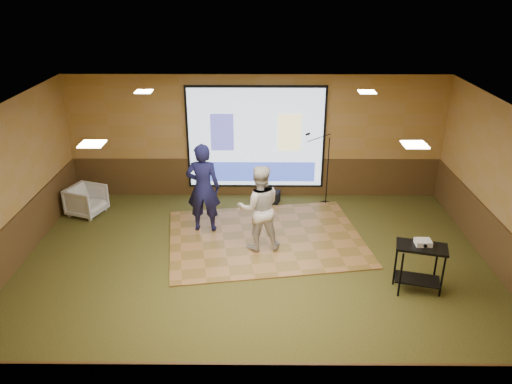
{
  "coord_description": "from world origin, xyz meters",
  "views": [
    {
      "loc": [
        0.09,
        -7.98,
        5.1
      ],
      "look_at": [
        0.02,
        0.69,
        1.3
      ],
      "focal_mm": 35.0,
      "sensor_mm": 36.0,
      "label": 1
    }
  ],
  "objects_px": {
    "dance_floor": "(266,238)",
    "banquet_chair": "(86,201)",
    "duffel_bag": "(270,197)",
    "mic_stand": "(324,185)",
    "player_right": "(259,208)",
    "av_table": "(420,260)",
    "projector_screen": "(256,139)",
    "projector": "(423,242)",
    "player_left": "(203,188)"
  },
  "relations": [
    {
      "from": "player_left",
      "to": "mic_stand",
      "type": "relative_size",
      "value": 1.08
    },
    {
      "from": "projector_screen",
      "to": "av_table",
      "type": "relative_size",
      "value": 3.74
    },
    {
      "from": "player_left",
      "to": "duffel_bag",
      "type": "height_order",
      "value": "player_left"
    },
    {
      "from": "dance_floor",
      "to": "player_right",
      "type": "relative_size",
      "value": 2.25
    },
    {
      "from": "projector_screen",
      "to": "player_left",
      "type": "relative_size",
      "value": 1.71
    },
    {
      "from": "projector_screen",
      "to": "projector",
      "type": "relative_size",
      "value": 12.52
    },
    {
      "from": "av_table",
      "to": "mic_stand",
      "type": "height_order",
      "value": "mic_stand"
    },
    {
      "from": "player_left",
      "to": "mic_stand",
      "type": "bearing_deg",
      "value": -150.87
    },
    {
      "from": "projector",
      "to": "duffel_bag",
      "type": "distance_m",
      "value": 4.49
    },
    {
      "from": "projector",
      "to": "av_table",
      "type": "bearing_deg",
      "value": -116.86
    },
    {
      "from": "duffel_bag",
      "to": "mic_stand",
      "type": "bearing_deg",
      "value": -5.29
    },
    {
      "from": "player_right",
      "to": "duffel_bag",
      "type": "distance_m",
      "value": 2.4
    },
    {
      "from": "banquet_chair",
      "to": "projector_screen",
      "type": "bearing_deg",
      "value": -54.5
    },
    {
      "from": "av_table",
      "to": "duffel_bag",
      "type": "height_order",
      "value": "av_table"
    },
    {
      "from": "player_left",
      "to": "av_table",
      "type": "relative_size",
      "value": 2.18
    },
    {
      "from": "projector_screen",
      "to": "banquet_chair",
      "type": "bearing_deg",
      "value": -164.5
    },
    {
      "from": "player_right",
      "to": "mic_stand",
      "type": "distance_m",
      "value": 2.68
    },
    {
      "from": "banquet_chair",
      "to": "av_table",
      "type": "bearing_deg",
      "value": -93.99
    },
    {
      "from": "player_left",
      "to": "banquet_chair",
      "type": "xyz_separation_m",
      "value": [
        -2.79,
        0.78,
        -0.66
      ]
    },
    {
      "from": "projector",
      "to": "mic_stand",
      "type": "relative_size",
      "value": 0.15
    },
    {
      "from": "av_table",
      "to": "banquet_chair",
      "type": "relative_size",
      "value": 1.19
    },
    {
      "from": "projector_screen",
      "to": "mic_stand",
      "type": "relative_size",
      "value": 1.85
    },
    {
      "from": "player_right",
      "to": "banquet_chair",
      "type": "relative_size",
      "value": 2.36
    },
    {
      "from": "player_right",
      "to": "av_table",
      "type": "bearing_deg",
      "value": 144.81
    },
    {
      "from": "player_left",
      "to": "banquet_chair",
      "type": "relative_size",
      "value": 2.6
    },
    {
      "from": "player_left",
      "to": "av_table",
      "type": "xyz_separation_m",
      "value": [
        3.93,
        -2.21,
        -0.39
      ]
    },
    {
      "from": "dance_floor",
      "to": "banquet_chair",
      "type": "bearing_deg",
      "value": 164.49
    },
    {
      "from": "player_right",
      "to": "projector",
      "type": "relative_size",
      "value": 6.65
    },
    {
      "from": "projector",
      "to": "duffel_bag",
      "type": "bearing_deg",
      "value": 124.98
    },
    {
      "from": "player_right",
      "to": "duffel_bag",
      "type": "xyz_separation_m",
      "value": [
        0.27,
        2.26,
        -0.77
      ]
    },
    {
      "from": "duffel_bag",
      "to": "av_table",
      "type": "bearing_deg",
      "value": -55.96
    },
    {
      "from": "player_left",
      "to": "duffel_bag",
      "type": "distance_m",
      "value": 2.23
    },
    {
      "from": "dance_floor",
      "to": "banquet_chair",
      "type": "height_order",
      "value": "banquet_chair"
    },
    {
      "from": "player_left",
      "to": "player_right",
      "type": "relative_size",
      "value": 1.1
    },
    {
      "from": "av_table",
      "to": "projector",
      "type": "height_order",
      "value": "projector"
    },
    {
      "from": "duffel_bag",
      "to": "player_right",
      "type": "bearing_deg",
      "value": -96.72
    },
    {
      "from": "projector",
      "to": "banquet_chair",
      "type": "distance_m",
      "value": 7.38
    },
    {
      "from": "dance_floor",
      "to": "mic_stand",
      "type": "xyz_separation_m",
      "value": [
        1.41,
        1.72,
        0.48
      ]
    },
    {
      "from": "dance_floor",
      "to": "mic_stand",
      "type": "distance_m",
      "value": 2.27
    },
    {
      "from": "player_right",
      "to": "av_table",
      "type": "height_order",
      "value": "player_right"
    },
    {
      "from": "player_right",
      "to": "banquet_chair",
      "type": "xyz_separation_m",
      "value": [
        -3.96,
        1.56,
        -0.57
      ]
    },
    {
      "from": "av_table",
      "to": "player_right",
      "type": "bearing_deg",
      "value": 152.63
    },
    {
      "from": "dance_floor",
      "to": "duffel_bag",
      "type": "relative_size",
      "value": 8.91
    },
    {
      "from": "projector_screen",
      "to": "player_right",
      "type": "relative_size",
      "value": 1.88
    },
    {
      "from": "dance_floor",
      "to": "duffel_bag",
      "type": "xyz_separation_m",
      "value": [
        0.13,
        1.84,
        0.12
      ]
    },
    {
      "from": "banquet_chair",
      "to": "dance_floor",
      "type": "bearing_deg",
      "value": -85.51
    },
    {
      "from": "duffel_bag",
      "to": "projector",
      "type": "bearing_deg",
      "value": -55.36
    },
    {
      "from": "av_table",
      "to": "duffel_bag",
      "type": "bearing_deg",
      "value": 124.04
    },
    {
      "from": "projector_screen",
      "to": "mic_stand",
      "type": "distance_m",
      "value": 1.97
    },
    {
      "from": "av_table",
      "to": "mic_stand",
      "type": "relative_size",
      "value": 0.49
    }
  ]
}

